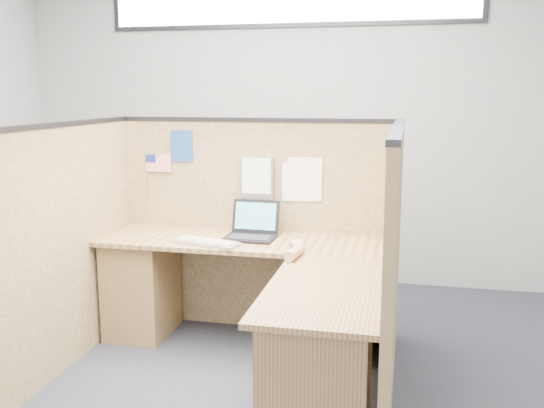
% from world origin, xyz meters
% --- Properties ---
extents(floor, '(5.00, 5.00, 0.00)m').
position_xyz_m(floor, '(0.00, 0.00, 0.00)').
color(floor, '#1F212B').
rests_on(floor, ground).
extents(wall_back, '(5.00, 0.00, 5.00)m').
position_xyz_m(wall_back, '(0.00, 2.25, 1.40)').
color(wall_back, '#9B9CA0').
rests_on(wall_back, floor).
extents(clerestory_window, '(3.30, 0.04, 0.38)m').
position_xyz_m(clerestory_window, '(0.00, 2.23, 2.45)').
color(clerestory_window, '#232328').
rests_on(clerestory_window, wall_back).
extents(cubicle_partitions, '(2.06, 1.83, 1.53)m').
position_xyz_m(cubicle_partitions, '(0.00, 0.43, 0.77)').
color(cubicle_partitions, brown).
rests_on(cubicle_partitions, floor).
extents(l_desk, '(1.95, 1.75, 0.73)m').
position_xyz_m(l_desk, '(0.18, 0.29, 0.39)').
color(l_desk, brown).
rests_on(l_desk, floor).
extents(laptop, '(0.34, 0.32, 0.24)m').
position_xyz_m(laptop, '(0.04, 0.76, 0.79)').
color(laptop, black).
rests_on(laptop, l_desk).
extents(keyboard, '(0.47, 0.26, 0.03)m').
position_xyz_m(keyboard, '(-0.20, 0.50, 0.74)').
color(keyboard, gray).
rests_on(keyboard, l_desk).
extents(mouse, '(0.11, 0.08, 0.04)m').
position_xyz_m(mouse, '(0.40, 0.50, 0.75)').
color(mouse, silver).
rests_on(mouse, l_desk).
extents(hand_forearm, '(0.10, 0.35, 0.07)m').
position_xyz_m(hand_forearm, '(0.41, 0.37, 0.76)').
color(hand_forearm, tan).
rests_on(hand_forearm, l_desk).
extents(blue_poster, '(0.17, 0.01, 0.23)m').
position_xyz_m(blue_poster, '(-0.54, 0.97, 1.32)').
color(blue_poster, navy).
rests_on(blue_poster, cubicle_partitions).
extents(american_flag, '(0.20, 0.01, 0.34)m').
position_xyz_m(american_flag, '(-0.74, 0.96, 1.19)').
color(american_flag, olive).
rests_on(american_flag, cubicle_partitions).
extents(file_holder, '(0.23, 0.05, 0.30)m').
position_xyz_m(file_holder, '(0.03, 0.94, 1.11)').
color(file_holder, slate).
rests_on(file_holder, cubicle_partitions).
extents(paper_left, '(0.21, 0.02, 0.27)m').
position_xyz_m(paper_left, '(0.31, 0.97, 1.09)').
color(paper_left, white).
rests_on(paper_left, cubicle_partitions).
extents(paper_right, '(0.24, 0.02, 0.30)m').
position_xyz_m(paper_right, '(0.37, 0.97, 1.11)').
color(paper_right, white).
rests_on(paper_right, cubicle_partitions).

